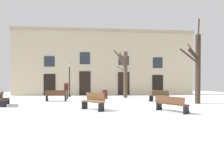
# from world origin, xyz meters

# --- Properties ---
(ground_plane) EXTENTS (32.86, 32.86, 0.00)m
(ground_plane) POSITION_xyz_m (0.00, 0.00, 0.00)
(ground_plane) COLOR white
(building_facade) EXTENTS (20.53, 0.60, 7.49)m
(building_facade) POSITION_xyz_m (-0.00, 9.30, 3.79)
(building_facade) COLOR beige
(building_facade) RESTS_ON ground
(tree_right_of_center) EXTENTS (1.66, 2.22, 5.82)m
(tree_right_of_center) POSITION_xyz_m (5.98, 0.33, 2.66)
(tree_right_of_center) COLOR #382B1E
(tree_right_of_center) RESTS_ON ground
(tree_left_of_center) EXTENTS (1.44, 1.93, 4.45)m
(tree_left_of_center) POSITION_xyz_m (1.62, 5.69, 2.40)
(tree_left_of_center) COLOR #4C3D2D
(tree_left_of_center) RESTS_ON ground
(streetlamp) EXTENTS (0.30, 0.30, 3.44)m
(streetlamp) POSITION_xyz_m (-3.77, 7.05, 2.12)
(streetlamp) COLOR black
(streetlamp) RESTS_ON ground
(litter_bin) EXTENTS (0.49, 0.49, 0.77)m
(litter_bin) POSITION_xyz_m (-0.36, 4.68, 0.39)
(litter_bin) COLOR #4C1E19
(litter_bin) RESTS_ON ground
(bench_near_center_tree) EXTENTS (1.36, 1.50, 0.97)m
(bench_near_center_tree) POSITION_xyz_m (-1.43, -2.08, 0.49)
(bench_near_center_tree) COLOR brown
(bench_near_center_tree) RESTS_ON ground
(bench_far_corner) EXTENTS (0.96, 1.80, 0.92)m
(bench_far_corner) POSITION_xyz_m (-7.30, 0.45, 0.46)
(bench_far_corner) COLOR #51331E
(bench_far_corner) RESTS_ON ground
(bench_by_litter_bin) EXTENTS (1.67, 0.63, 0.88)m
(bench_by_litter_bin) POSITION_xyz_m (-4.37, 2.95, 0.46)
(bench_by_litter_bin) COLOR #51331E
(bench_by_litter_bin) RESTS_ON ground
(bench_back_to_back_right) EXTENTS (1.18, 1.66, 0.92)m
(bench_back_to_back_right) POSITION_xyz_m (3.55, 1.45, 0.48)
(bench_back_to_back_right) COLOR #3D2819
(bench_back_to_back_right) RESTS_ON ground
(bench_back_to_back_left) EXTENTS (1.37, 1.81, 0.83)m
(bench_back_to_back_left) POSITION_xyz_m (2.64, -3.13, 0.43)
(bench_back_to_back_left) COLOR #51331E
(bench_back_to_back_left) RESTS_ON ground
(person_by_shop_door) EXTENTS (0.41, 0.27, 1.63)m
(person_by_shop_door) POSITION_xyz_m (-3.79, 4.71, 0.90)
(person_by_shop_door) COLOR #403D3A
(person_by_shop_door) RESTS_ON ground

